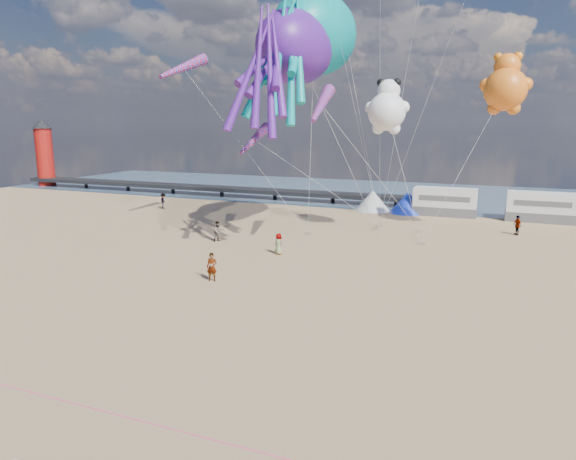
# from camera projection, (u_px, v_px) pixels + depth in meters

# --- Properties ---
(ground) EXTENTS (120.00, 120.00, 0.00)m
(ground) POSITION_uv_depth(u_px,v_px,m) (210.00, 359.00, 22.26)
(ground) COLOR tan
(ground) RESTS_ON ground
(water) EXTENTS (120.00, 120.00, 0.00)m
(water) POSITION_uv_depth(u_px,v_px,m) (410.00, 195.00, 72.13)
(water) COLOR #3B5672
(water) RESTS_ON ground
(pier) EXTENTS (60.00, 3.00, 0.50)m
(pier) POSITION_uv_depth(u_px,v_px,m) (197.00, 187.00, 72.22)
(pier) COLOR black
(pier) RESTS_ON ground
(lighthouse) EXTENTS (2.60, 2.60, 9.00)m
(lighthouse) POSITION_uv_depth(u_px,v_px,m) (45.00, 157.00, 81.76)
(lighthouse) COLOR #A5140F
(lighthouse) RESTS_ON ground
(motorhome_0) EXTENTS (6.60, 2.50, 3.00)m
(motorhome_0) POSITION_uv_depth(u_px,v_px,m) (445.00, 202.00, 56.02)
(motorhome_0) COLOR silver
(motorhome_0) RESTS_ON ground
(motorhome_1) EXTENTS (6.60, 2.50, 3.00)m
(motorhome_1) POSITION_uv_depth(u_px,v_px,m) (541.00, 207.00, 52.53)
(motorhome_1) COLOR silver
(motorhome_1) RESTS_ON ground
(tent_white) EXTENTS (4.00, 4.00, 2.40)m
(tent_white) POSITION_uv_depth(u_px,v_px,m) (373.00, 200.00, 59.01)
(tent_white) COLOR white
(tent_white) RESTS_ON ground
(tent_blue) EXTENTS (4.00, 4.00, 2.40)m
(tent_blue) POSITION_uv_depth(u_px,v_px,m) (408.00, 202.00, 57.55)
(tent_blue) COLOR #1933CC
(tent_blue) RESTS_ON ground
(rope_line) EXTENTS (34.00, 0.03, 0.03)m
(rope_line) POSITION_uv_depth(u_px,v_px,m) (136.00, 420.00, 17.72)
(rope_line) COLOR #F2338C
(rope_line) RESTS_ON ground
(standing_person) EXTENTS (0.77, 0.60, 1.86)m
(standing_person) POSITION_uv_depth(u_px,v_px,m) (212.00, 267.00, 32.99)
(standing_person) COLOR tan
(standing_person) RESTS_ON ground
(beachgoer_0) EXTENTS (0.70, 0.58, 1.65)m
(beachgoer_0) POSITION_uv_depth(u_px,v_px,m) (279.00, 244.00, 39.66)
(beachgoer_0) COLOR #7F6659
(beachgoer_0) RESTS_ON ground
(beachgoer_2) EXTENTS (0.95, 1.06, 1.81)m
(beachgoer_2) POSITION_uv_depth(u_px,v_px,m) (163.00, 201.00, 60.57)
(beachgoer_2) COLOR #7F6659
(beachgoer_2) RESTS_ON ground
(beachgoer_3) EXTENTS (1.19, 1.33, 1.79)m
(beachgoer_3) POSITION_uv_depth(u_px,v_px,m) (517.00, 225.00, 46.43)
(beachgoer_3) COLOR #7F6659
(beachgoer_3) RESTS_ON ground
(beachgoer_7) EXTENTS (0.91, 1.03, 1.78)m
(beachgoer_7) POSITION_uv_depth(u_px,v_px,m) (218.00, 231.00, 43.83)
(beachgoer_7) COLOR #7F6659
(beachgoer_7) RESTS_ON ground
(sandbag_a) EXTENTS (0.50, 0.35, 0.22)m
(sandbag_a) POSITION_uv_depth(u_px,v_px,m) (308.00, 233.00, 46.72)
(sandbag_a) COLOR gray
(sandbag_a) RESTS_ON ground
(sandbag_b) EXTENTS (0.50, 0.35, 0.22)m
(sandbag_b) POSITION_uv_depth(u_px,v_px,m) (376.00, 228.00, 48.86)
(sandbag_b) COLOR gray
(sandbag_b) RESTS_ON ground
(sandbag_c) EXTENTS (0.50, 0.35, 0.22)m
(sandbag_c) POSITION_uv_depth(u_px,v_px,m) (422.00, 243.00, 42.88)
(sandbag_c) COLOR gray
(sandbag_c) RESTS_ON ground
(sandbag_d) EXTENTS (0.50, 0.35, 0.22)m
(sandbag_d) POSITION_uv_depth(u_px,v_px,m) (420.00, 232.00, 47.50)
(sandbag_d) COLOR gray
(sandbag_d) RESTS_ON ground
(sandbag_e) EXTENTS (0.50, 0.35, 0.22)m
(sandbag_e) POSITION_uv_depth(u_px,v_px,m) (380.00, 226.00, 50.11)
(sandbag_e) COLOR gray
(sandbag_e) RESTS_ON ground
(kite_octopus_teal) EXTENTS (6.74, 12.54, 13.65)m
(kite_octopus_teal) POSITION_uv_depth(u_px,v_px,m) (315.00, 34.00, 44.46)
(kite_octopus_teal) COLOR #089997
(kite_octopus_purple) EXTENTS (5.49, 11.34, 12.61)m
(kite_octopus_purple) POSITION_uv_depth(u_px,v_px,m) (295.00, 47.00, 41.93)
(kite_octopus_purple) COLOR #531B90
(kite_panda) EXTENTS (5.10, 4.98, 5.57)m
(kite_panda) POSITION_uv_depth(u_px,v_px,m) (387.00, 112.00, 43.99)
(kite_panda) COLOR white
(kite_teddy_orange) EXTENTS (4.63, 4.40, 6.12)m
(kite_teddy_orange) POSITION_uv_depth(u_px,v_px,m) (505.00, 89.00, 43.26)
(kite_teddy_orange) COLOR orange
(windsock_left) EXTENTS (2.45, 6.09, 6.00)m
(windsock_left) POSITION_uv_depth(u_px,v_px,m) (183.00, 68.00, 47.97)
(windsock_left) COLOR red
(windsock_mid) EXTENTS (1.48, 5.87, 5.80)m
(windsock_mid) POSITION_uv_depth(u_px,v_px,m) (321.00, 105.00, 39.32)
(windsock_mid) COLOR red
(windsock_right) EXTENTS (1.55, 4.67, 4.58)m
(windsock_right) POSITION_uv_depth(u_px,v_px,m) (254.00, 140.00, 44.53)
(windsock_right) COLOR red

